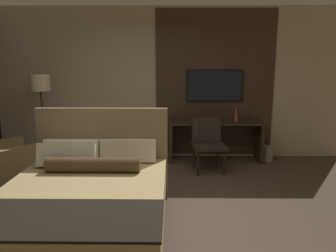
{
  "coord_description": "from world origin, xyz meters",
  "views": [
    {
      "loc": [
        0.34,
        -3.59,
        1.84
      ],
      "look_at": [
        0.28,
        0.94,
        0.92
      ],
      "focal_mm": 35.0,
      "sensor_mm": 36.0,
      "label": 1
    }
  ],
  "objects_px": {
    "vase_tall": "(236,114)",
    "tv": "(215,86)",
    "bed": "(85,205)",
    "waste_bin": "(267,153)",
    "desk": "(215,134)",
    "desk_chair": "(208,140)",
    "armchair_by_window": "(8,162)",
    "book": "(210,121)",
    "floor_lamp": "(41,90)"
  },
  "relations": [
    {
      "from": "armchair_by_window",
      "to": "floor_lamp",
      "type": "relative_size",
      "value": 0.68
    },
    {
      "from": "desk",
      "to": "armchair_by_window",
      "type": "distance_m",
      "value": 3.53
    },
    {
      "from": "desk_chair",
      "to": "armchair_by_window",
      "type": "relative_size",
      "value": 0.81
    },
    {
      "from": "desk",
      "to": "book",
      "type": "height_order",
      "value": "book"
    },
    {
      "from": "vase_tall",
      "to": "waste_bin",
      "type": "height_order",
      "value": "vase_tall"
    },
    {
      "from": "bed",
      "to": "vase_tall",
      "type": "height_order",
      "value": "bed"
    },
    {
      "from": "tv",
      "to": "floor_lamp",
      "type": "height_order",
      "value": "tv"
    },
    {
      "from": "tv",
      "to": "waste_bin",
      "type": "xyz_separation_m",
      "value": [
        0.96,
        -0.26,
        -1.23
      ]
    },
    {
      "from": "desk_chair",
      "to": "book",
      "type": "xyz_separation_m",
      "value": [
        0.08,
        0.48,
        0.24
      ]
    },
    {
      "from": "bed",
      "to": "floor_lamp",
      "type": "xyz_separation_m",
      "value": [
        -1.37,
        2.44,
        0.99
      ]
    },
    {
      "from": "vase_tall",
      "to": "book",
      "type": "relative_size",
      "value": 1.09
    },
    {
      "from": "bed",
      "to": "waste_bin",
      "type": "bearing_deg",
      "value": 44.75
    },
    {
      "from": "armchair_by_window",
      "to": "floor_lamp",
      "type": "distance_m",
      "value": 1.34
    },
    {
      "from": "desk",
      "to": "tv",
      "type": "height_order",
      "value": "tv"
    },
    {
      "from": "tv",
      "to": "desk_chair",
      "type": "xyz_separation_m",
      "value": [
        -0.19,
        -0.75,
        -0.85
      ]
    },
    {
      "from": "book",
      "to": "desk",
      "type": "bearing_deg",
      "value": 30.8
    },
    {
      "from": "desk",
      "to": "book",
      "type": "distance_m",
      "value": 0.29
    },
    {
      "from": "tv",
      "to": "vase_tall",
      "type": "xyz_separation_m",
      "value": [
        0.37,
        -0.21,
        -0.49
      ]
    },
    {
      "from": "bed",
      "to": "book",
      "type": "xyz_separation_m",
      "value": [
        1.6,
        2.64,
        0.41
      ]
    },
    {
      "from": "tv",
      "to": "waste_bin",
      "type": "height_order",
      "value": "tv"
    },
    {
      "from": "waste_bin",
      "to": "bed",
      "type": "bearing_deg",
      "value": -135.25
    },
    {
      "from": "armchair_by_window",
      "to": "desk_chair",
      "type": "bearing_deg",
      "value": -130.91
    },
    {
      "from": "bed",
      "to": "armchair_by_window",
      "type": "bearing_deg",
      "value": 134.66
    },
    {
      "from": "desk_chair",
      "to": "floor_lamp",
      "type": "height_order",
      "value": "floor_lamp"
    },
    {
      "from": "vase_tall",
      "to": "tv",
      "type": "bearing_deg",
      "value": 151.27
    },
    {
      "from": "armchair_by_window",
      "to": "waste_bin",
      "type": "bearing_deg",
      "value": -126.88
    },
    {
      "from": "tv",
      "to": "desk_chair",
      "type": "relative_size",
      "value": 1.19
    },
    {
      "from": "vase_tall",
      "to": "book",
      "type": "height_order",
      "value": "vase_tall"
    },
    {
      "from": "tv",
      "to": "desk_chair",
      "type": "bearing_deg",
      "value": -104.43
    },
    {
      "from": "floor_lamp",
      "to": "vase_tall",
      "type": "xyz_separation_m",
      "value": [
        3.45,
        0.27,
        -0.45
      ]
    },
    {
      "from": "armchair_by_window",
      "to": "waste_bin",
      "type": "distance_m",
      "value": 4.44
    },
    {
      "from": "armchair_by_window",
      "to": "desk",
      "type": "bearing_deg",
      "value": -122.63
    },
    {
      "from": "bed",
      "to": "desk",
      "type": "xyz_separation_m",
      "value": [
        1.71,
        2.7,
        0.16
      ]
    },
    {
      "from": "bed",
      "to": "armchair_by_window",
      "type": "distance_m",
      "value": 2.37
    },
    {
      "from": "tv",
      "to": "floor_lamp",
      "type": "relative_size",
      "value": 0.66
    },
    {
      "from": "desk_chair",
      "to": "armchair_by_window",
      "type": "distance_m",
      "value": 3.23
    },
    {
      "from": "tv",
      "to": "armchair_by_window",
      "type": "height_order",
      "value": "tv"
    },
    {
      "from": "tv",
      "to": "waste_bin",
      "type": "relative_size",
      "value": 3.74
    },
    {
      "from": "desk",
      "to": "armchair_by_window",
      "type": "height_order",
      "value": "armchair_by_window"
    },
    {
      "from": "desk_chair",
      "to": "waste_bin",
      "type": "distance_m",
      "value": 1.31
    },
    {
      "from": "waste_bin",
      "to": "book",
      "type": "bearing_deg",
      "value": -179.35
    },
    {
      "from": "desk_chair",
      "to": "waste_bin",
      "type": "bearing_deg",
      "value": 16.36
    },
    {
      "from": "floor_lamp",
      "to": "waste_bin",
      "type": "relative_size",
      "value": 5.69
    },
    {
      "from": "book",
      "to": "waste_bin",
      "type": "height_order",
      "value": "book"
    },
    {
      "from": "bed",
      "to": "tv",
      "type": "bearing_deg",
      "value": 59.6
    },
    {
      "from": "bed",
      "to": "desk_chair",
      "type": "height_order",
      "value": "bed"
    },
    {
      "from": "desk",
      "to": "desk_chair",
      "type": "relative_size",
      "value": 1.93
    },
    {
      "from": "armchair_by_window",
      "to": "vase_tall",
      "type": "distance_m",
      "value": 3.93
    },
    {
      "from": "desk_chair",
      "to": "book",
      "type": "relative_size",
      "value": 3.53
    },
    {
      "from": "desk",
      "to": "tv",
      "type": "relative_size",
      "value": 1.62
    }
  ]
}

